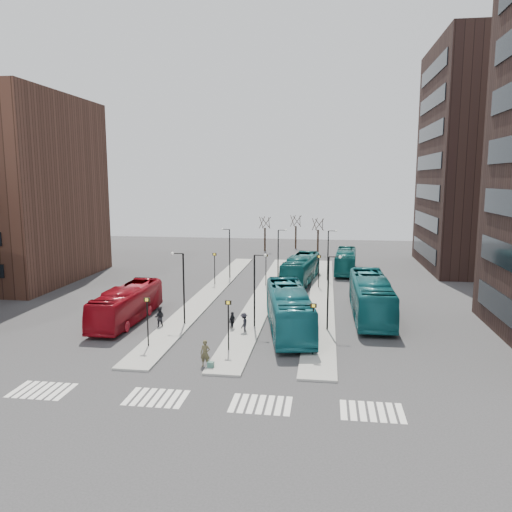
# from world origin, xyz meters

# --- Properties ---
(ground) EXTENTS (160.00, 160.00, 0.00)m
(ground) POSITION_xyz_m (0.00, 0.00, 0.00)
(ground) COLOR #2E2E30
(ground) RESTS_ON ground
(island_left) EXTENTS (2.50, 45.00, 0.15)m
(island_left) POSITION_xyz_m (-4.00, 30.00, 0.07)
(island_left) COLOR gray
(island_left) RESTS_ON ground
(island_mid) EXTENTS (2.50, 45.00, 0.15)m
(island_mid) POSITION_xyz_m (2.00, 30.00, 0.07)
(island_mid) COLOR gray
(island_mid) RESTS_ON ground
(island_right) EXTENTS (2.50, 45.00, 0.15)m
(island_right) POSITION_xyz_m (8.00, 30.00, 0.07)
(island_right) COLOR gray
(island_right) RESTS_ON ground
(suitcase) EXTENTS (0.44, 0.36, 0.51)m
(suitcase) POSITION_xyz_m (1.08, 8.60, 0.25)
(suitcase) COLOR navy
(suitcase) RESTS_ON ground
(red_bus) EXTENTS (2.72, 11.04, 3.07)m
(red_bus) POSITION_xyz_m (-8.63, 18.33, 1.53)
(red_bus) COLOR maroon
(red_bus) RESTS_ON ground
(teal_bus_a) EXTENTS (5.09, 13.02, 3.54)m
(teal_bus_a) POSITION_xyz_m (5.47, 17.69, 1.77)
(teal_bus_a) COLOR #16636E
(teal_bus_a) RESTS_ON ground
(teal_bus_b) EXTENTS (4.28, 11.87, 3.23)m
(teal_bus_b) POSITION_xyz_m (5.43, 37.05, 1.62)
(teal_bus_b) COLOR #12595A
(teal_bus_b) RESTS_ON ground
(teal_bus_c) EXTENTS (3.22, 13.20, 3.67)m
(teal_bus_c) POSITION_xyz_m (12.43, 22.82, 1.83)
(teal_bus_c) COLOR #146168
(teal_bus_c) RESTS_ON ground
(teal_bus_d) EXTENTS (3.19, 10.85, 2.98)m
(teal_bus_d) POSITION_xyz_m (10.96, 44.39, 1.49)
(teal_bus_d) COLOR #125E5E
(teal_bus_d) RESTS_ON ground
(traveller) EXTENTS (0.65, 0.43, 1.79)m
(traveller) POSITION_xyz_m (0.61, 9.06, 0.90)
(traveller) COLOR #4B462D
(traveller) RESTS_ON ground
(commuter_a) EXTENTS (0.93, 0.77, 1.74)m
(commuter_a) POSITION_xyz_m (-5.27, 17.06, 0.87)
(commuter_a) COLOR black
(commuter_a) RESTS_ON ground
(commuter_b) EXTENTS (0.68, 0.98, 1.54)m
(commuter_b) POSITION_xyz_m (0.89, 17.12, 0.77)
(commuter_b) COLOR black
(commuter_b) RESTS_ON ground
(commuter_c) EXTENTS (0.73, 1.13, 1.66)m
(commuter_c) POSITION_xyz_m (1.96, 16.53, 0.83)
(commuter_c) COLOR black
(commuter_c) RESTS_ON ground
(crosswalk_stripes) EXTENTS (22.35, 2.40, 0.01)m
(crosswalk_stripes) POSITION_xyz_m (1.75, 4.00, 0.01)
(crosswalk_stripes) COLOR silver
(crosswalk_stripes) RESTS_ON ground
(tower_far) EXTENTS (20.12, 20.00, 30.00)m
(tower_far) POSITION_xyz_m (31.98, 50.00, 15.00)
(tower_far) COLOR black
(tower_far) RESTS_ON ground
(sign_poles) EXTENTS (12.45, 22.12, 3.65)m
(sign_poles) POSITION_xyz_m (1.60, 23.00, 2.41)
(sign_poles) COLOR black
(sign_poles) RESTS_ON ground
(lamp_posts) EXTENTS (14.04, 20.24, 6.12)m
(lamp_posts) POSITION_xyz_m (2.64, 28.00, 3.58)
(lamp_posts) COLOR black
(lamp_posts) RESTS_ON ground
(bare_trees) EXTENTS (10.97, 8.14, 5.90)m
(bare_trees) POSITION_xyz_m (2.67, 62.67, 2.72)
(bare_trees) COLOR black
(bare_trees) RESTS_ON ground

